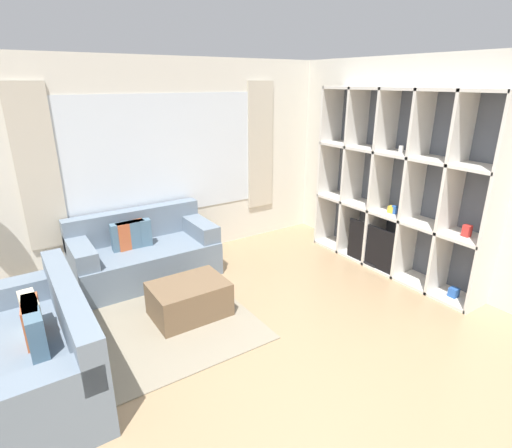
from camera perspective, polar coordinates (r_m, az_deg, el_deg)
The scene contains 8 objects.
ground_plane at distance 3.53m, azimuth 11.66°, elevation -23.55°, with size 16.00×16.00×0.00m, color #9E7F5B.
wall_back at distance 5.59m, azimuth -12.90°, elevation 8.56°, with size 6.14×0.11×2.70m.
wall_right at distance 5.69m, azimuth 18.68°, elevation 8.15°, with size 0.07×4.59×2.70m, color silver.
area_rug at distance 4.50m, azimuth -17.58°, elevation -13.41°, with size 2.34×2.13×0.01m, color gray.
shelving_unit at distance 5.39m, azimuth 19.61°, elevation 5.04°, with size 0.43×2.49×2.33m.
couch_main at distance 5.29m, azimuth -15.70°, elevation -4.10°, with size 1.74×0.87×0.84m.
couch_side at distance 3.84m, azimuth -28.75°, elevation -15.77°, with size 0.87×1.77×0.84m.
ottoman at distance 4.41m, azimuth -9.51°, elevation -10.56°, with size 0.78×0.57×0.38m.
Camera 1 is at (-1.93, -1.73, 2.40)m, focal length 28.00 mm.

